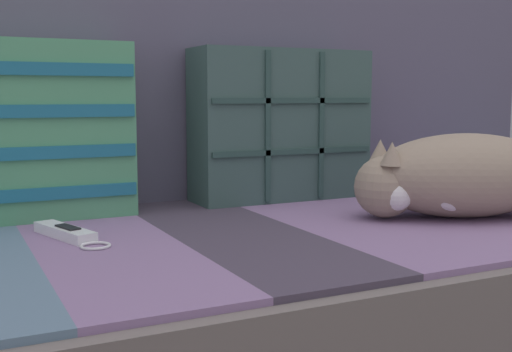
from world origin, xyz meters
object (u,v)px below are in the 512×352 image
(game_remote_near, at_px, (67,233))
(sleeping_cat, at_px, (456,177))
(throw_pillow_striped, at_px, (16,131))
(couch, at_px, (277,318))
(throw_pillow_quilted, at_px, (281,125))

(game_remote_near, bearing_deg, sleeping_cat, -11.33)
(throw_pillow_striped, bearing_deg, sleeping_cat, -24.85)
(sleeping_cat, xyz_separation_m, game_remote_near, (-0.72, 0.15, -0.07))
(couch, xyz_separation_m, throw_pillow_striped, (-0.44, 0.24, 0.37))
(throw_pillow_quilted, xyz_separation_m, throw_pillow_striped, (-0.58, -0.00, 0.00))
(game_remote_near, bearing_deg, couch, -3.41)
(couch, bearing_deg, throw_pillow_quilted, 60.58)
(sleeping_cat, bearing_deg, game_remote_near, 168.67)
(throw_pillow_quilted, height_order, game_remote_near, throw_pillow_quilted)
(game_remote_near, bearing_deg, throw_pillow_striped, 103.64)
(throw_pillow_quilted, xyz_separation_m, sleeping_cat, (0.20, -0.36, -0.09))
(throw_pillow_quilted, bearing_deg, couch, -119.42)
(throw_pillow_striped, xyz_separation_m, sleeping_cat, (0.78, -0.36, -0.09))
(throw_pillow_striped, relative_size, game_remote_near, 2.09)
(throw_pillow_striped, distance_m, game_remote_near, 0.27)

